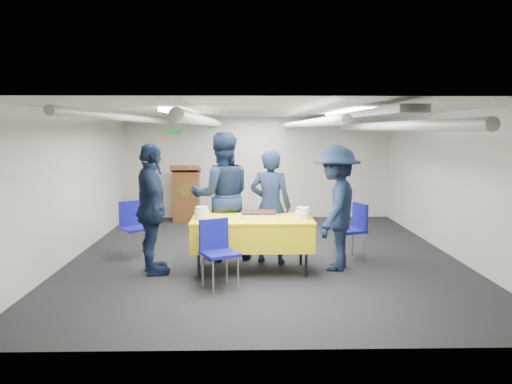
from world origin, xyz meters
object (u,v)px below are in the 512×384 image
at_px(podium, 186,193).
at_px(sailor_a, 271,206).
at_px(chair_left, 134,223).
at_px(chair_near, 217,246).
at_px(sailor_d, 336,208).
at_px(serving_table, 252,233).
at_px(chair_right, 354,225).
at_px(sheet_cake, 259,214).
at_px(sailor_b, 222,196).
at_px(sailor_c, 152,209).

bearing_deg(podium, sailor_a, -64.32).
distance_m(chair_left, sailor_a, 2.24).
distance_m(chair_near, sailor_d, 1.88).
height_order(serving_table, chair_right, chair_right).
xyz_separation_m(podium, chair_left, (-0.49, -3.01, -0.08)).
xyz_separation_m(sheet_cake, podium, (-1.49, 3.89, -0.20)).
distance_m(podium, sailor_d, 4.67).
xyz_separation_m(podium, sailor_b, (0.94, -3.25, 0.37)).
distance_m(chair_right, sailor_b, 2.11).
height_order(chair_right, sailor_d, sailor_d).
bearing_deg(sailor_b, chair_left, -18.00).
distance_m(serving_table, chair_right, 1.73).
xyz_separation_m(sheet_cake, sailor_b, (-0.56, 0.65, 0.17)).
relative_size(sheet_cake, podium, 0.41).
bearing_deg(sailor_d, chair_left, -83.55).
distance_m(chair_left, sailor_d, 3.23).
relative_size(podium, sailor_c, 0.69).
relative_size(serving_table, sheet_cake, 3.35).
relative_size(podium, sailor_d, 0.70).
distance_m(sheet_cake, sailor_b, 0.87).
bearing_deg(chair_near, sailor_a, 57.54).
bearing_deg(sailor_c, sheet_cake, -101.31).
distance_m(sheet_cake, chair_near, 0.98).
distance_m(sailor_a, sailor_b, 0.79).
xyz_separation_m(chair_left, sailor_a, (2.17, -0.48, 0.33)).
height_order(sailor_a, sailor_d, sailor_d).
bearing_deg(sailor_c, chair_left, 7.56).
distance_m(podium, sailor_b, 3.40).
relative_size(sheet_cake, chair_right, 0.58).
distance_m(podium, chair_right, 4.45).
relative_size(chair_near, chair_right, 1.00).
height_order(serving_table, sheet_cake, sheet_cake).
height_order(sailor_a, sailor_b, sailor_b).
bearing_deg(sailor_d, serving_table, -63.42).
bearing_deg(serving_table, chair_left, 153.14).
relative_size(sheet_cake, sailor_a, 0.29).
bearing_deg(sailor_b, sailor_c, 32.19).
bearing_deg(chair_right, chair_left, 175.36).
height_order(sailor_b, sailor_c, sailor_b).
height_order(chair_near, sailor_a, sailor_a).
xyz_separation_m(serving_table, sailor_b, (-0.46, 0.72, 0.43)).
distance_m(podium, chair_near, 4.75).
distance_m(sailor_b, sailor_d, 1.78).
bearing_deg(podium, sheet_cake, -69.01).
bearing_deg(sheet_cake, sailor_b, 130.68).
height_order(chair_left, sailor_b, sailor_b).
distance_m(chair_right, chair_left, 3.49).
relative_size(chair_left, sailor_d, 0.49).
height_order(podium, chair_right, podium).
bearing_deg(chair_right, sailor_c, -165.73).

